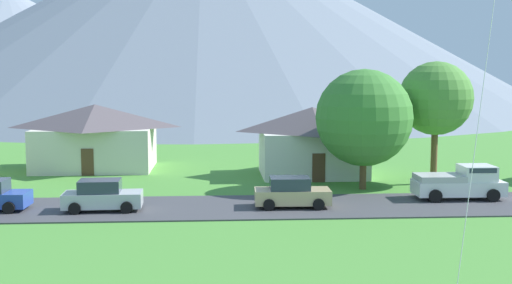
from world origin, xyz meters
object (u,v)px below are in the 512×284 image
pickup_truck_white_west_side (461,182)px  tree_left_of_center (436,99)px  house_left_center (312,140)px  parked_car_tan_west_end (292,193)px  house_right_center (95,136)px  tree_center (364,118)px  parked_car_silver_mid_east (102,196)px

pickup_truck_white_west_side → tree_left_of_center: bearing=87.1°
house_left_center → parked_car_tan_west_end: (-2.86, -11.39, -1.73)m
house_right_center → tree_center: (18.89, -9.92, 2.02)m
parked_car_tan_west_end → house_right_center: bearing=131.3°
parked_car_silver_mid_east → pickup_truck_white_west_side: pickup_truck_white_west_side is taller
house_left_center → pickup_truck_white_west_side: bearing=-52.7°
house_left_center → pickup_truck_white_west_side: 12.31m
house_left_center → tree_center: 6.66m
house_left_center → tree_left_of_center: size_ratio=0.97×
house_left_center → tree_left_of_center: 9.32m
tree_center → pickup_truck_white_west_side: size_ratio=1.49×
house_right_center → parked_car_tan_west_end: size_ratio=2.24×
house_left_center → house_right_center: (-16.45, 4.08, 0.02)m
parked_car_silver_mid_east → pickup_truck_white_west_side: size_ratio=0.82×
house_left_center → parked_car_silver_mid_east: (-13.25, -11.61, -1.73)m
house_right_center → parked_car_tan_west_end: house_right_center is taller
house_left_center → parked_car_silver_mid_east: house_left_center is taller
house_left_center → tree_center: bearing=-67.3°
parked_car_tan_west_end → tree_center: bearing=46.3°
house_right_center → parked_car_silver_mid_east: 16.11m
house_right_center → parked_car_tan_west_end: 20.66m
parked_car_tan_west_end → pickup_truck_white_west_side: size_ratio=0.81×
house_left_center → tree_left_of_center: (7.69, -4.20, 3.19)m
tree_left_of_center → tree_center: (-5.25, -1.65, -1.14)m
tree_left_of_center → tree_center: bearing=-162.6°
parked_car_silver_mid_east → house_right_center: bearing=101.5°
house_left_center → parked_car_silver_mid_east: size_ratio=1.88×
parked_car_silver_mid_east → parked_car_tan_west_end: bearing=1.2°
tree_center → pickup_truck_white_west_side: bearing=-37.9°
tree_left_of_center → tree_center: size_ratio=1.07×
house_left_center → house_right_center: size_ratio=0.84×
house_left_center → parked_car_tan_west_end: house_left_center is taller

